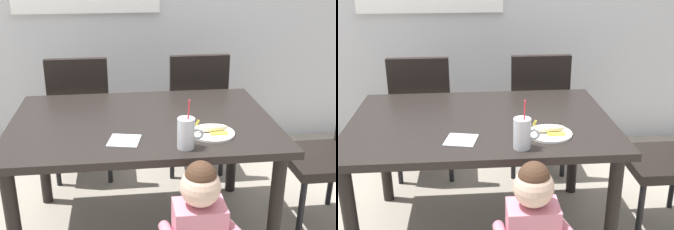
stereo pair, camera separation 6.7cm
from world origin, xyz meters
The scene contains 8 objects.
dining_table centered at (0.00, 0.00, 0.66)m, with size 1.46×1.01×0.75m.
dining_chair_left centered at (-0.41, 0.75, 0.54)m, with size 0.44×0.44×0.96m.
dining_chair_right centered at (0.44, 0.75, 0.54)m, with size 0.44×0.44×0.96m.
toddler_standing centered at (0.19, -0.72, 0.53)m, with size 0.33×0.24×0.84m.
milk_cup centered at (0.19, -0.39, 0.82)m, with size 0.13×0.08×0.25m.
snack_plate centered at (0.34, -0.25, 0.75)m, with size 0.23×0.23×0.01m, color white.
peeled_banana centered at (0.34, -0.24, 0.78)m, with size 0.17×0.11×0.07m.
paper_napkin centered at (-0.11, -0.28, 0.75)m, with size 0.15×0.15×0.00m, color silver.
Camera 1 is at (-0.12, -2.19, 1.61)m, focal length 44.97 mm.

